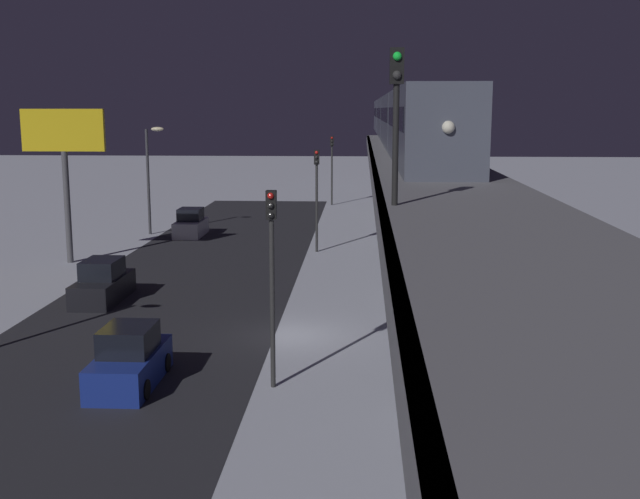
% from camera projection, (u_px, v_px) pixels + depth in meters
% --- Properties ---
extents(ground_plane, '(240.00, 240.00, 0.00)m').
position_uv_depth(ground_plane, '(288.00, 335.00, 31.19)').
color(ground_plane, silver).
extents(avenue_asphalt, '(11.00, 91.90, 0.01)m').
position_uv_depth(avenue_asphalt, '(139.00, 333.00, 31.50)').
color(avenue_asphalt, '#28282D').
rests_on(avenue_asphalt, ground_plane).
extents(elevated_railway, '(5.00, 91.90, 6.41)m').
position_uv_depth(elevated_railway, '(435.00, 198.00, 29.90)').
color(elevated_railway, slate).
rests_on(elevated_railway, ground_plane).
extents(subway_train, '(2.94, 74.07, 3.40)m').
position_uv_depth(subway_train, '(399.00, 118.00, 62.82)').
color(subway_train, '#4C5160').
rests_on(subway_train, elevated_railway).
extents(rail_signal, '(0.36, 0.41, 4.00)m').
position_uv_depth(rail_signal, '(396.00, 99.00, 19.93)').
color(rail_signal, black).
rests_on(rail_signal, elevated_railway).
extents(sedan_blue, '(1.91, 4.25, 1.97)m').
position_uv_depth(sedan_blue, '(130.00, 361.00, 25.51)').
color(sedan_blue, navy).
rests_on(sedan_blue, ground_plane).
extents(sedan_black, '(1.80, 4.63, 1.97)m').
position_uv_depth(sedan_black, '(103.00, 284.00, 36.74)').
color(sedan_black, black).
rests_on(sedan_black, ground_plane).
extents(sedan_white, '(1.80, 4.06, 1.97)m').
position_uv_depth(sedan_white, '(191.00, 225.00, 55.54)').
color(sedan_white, silver).
rests_on(sedan_white, ground_plane).
extents(traffic_light_near, '(0.32, 0.44, 6.40)m').
position_uv_depth(traffic_light_near, '(272.00, 260.00, 24.66)').
color(traffic_light_near, '#2D2D2D').
rests_on(traffic_light_near, ground_plane).
extents(traffic_light_mid, '(0.32, 0.44, 6.40)m').
position_uv_depth(traffic_light_mid, '(317.00, 185.00, 48.73)').
color(traffic_light_mid, '#2D2D2D').
rests_on(traffic_light_mid, ground_plane).
extents(traffic_light_far, '(0.32, 0.44, 6.40)m').
position_uv_depth(traffic_light_far, '(332.00, 160.00, 72.79)').
color(traffic_light_far, '#2D2D2D').
rests_on(traffic_light_far, ground_plane).
extents(commercial_billboard, '(4.80, 0.36, 8.90)m').
position_uv_depth(commercial_billboard, '(64.00, 146.00, 44.82)').
color(commercial_billboard, '#4C4C51').
rests_on(commercial_billboard, ground_plane).
extents(street_lamp_far, '(1.35, 0.44, 7.65)m').
position_uv_depth(street_lamp_far, '(151.00, 167.00, 55.54)').
color(street_lamp_far, '#38383D').
rests_on(street_lamp_far, ground_plane).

